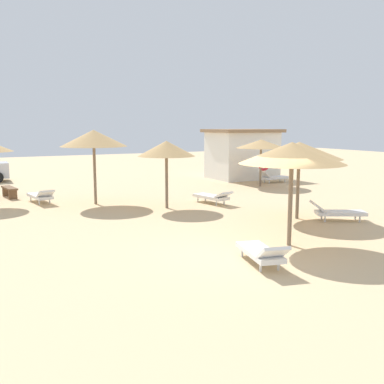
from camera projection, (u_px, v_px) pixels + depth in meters
name	position (u px, v px, depth m)	size (l,w,h in m)	color
ground_plane	(243.00, 252.00, 11.68)	(80.00, 80.00, 0.00)	#D1B284
parasol_1	(292.00, 153.00, 11.93)	(2.91, 2.91, 2.88)	#75604C
parasol_2	(261.00, 144.00, 23.86)	(2.71, 2.71, 2.56)	#75604C
parasol_3	(299.00, 151.00, 15.47)	(3.02, 3.02, 2.75)	#75604C
parasol_4	(166.00, 149.00, 17.46)	(2.30, 2.30, 2.72)	#75604C
parasol_5	(94.00, 138.00, 18.32)	(2.78, 2.78, 3.14)	#75604C
lounger_0	(41.00, 196.00, 18.98)	(0.94, 1.99, 0.65)	white
lounger_1	(262.00, 252.00, 10.53)	(1.06, 2.00, 0.69)	white
lounger_2	(273.00, 177.00, 25.67)	(1.91, 0.74, 0.74)	white
lounger_3	(337.00, 212.00, 15.41)	(1.97, 1.45, 0.70)	white
lounger_4	(213.00, 196.00, 18.79)	(1.04, 2.01, 0.61)	white
bench_0	(9.00, 190.00, 20.35)	(0.64, 1.54, 0.49)	brown
beach_cabana	(242.00, 154.00, 27.59)	(4.20, 3.36, 3.08)	white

